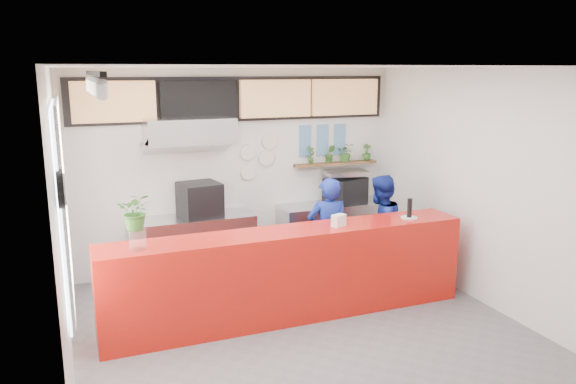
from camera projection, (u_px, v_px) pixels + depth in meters
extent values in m
plane|color=slate|center=(302.00, 330.00, 6.54)|extent=(5.00, 5.00, 0.00)
plane|color=silver|center=(304.00, 67.00, 5.90)|extent=(5.00, 5.00, 0.00)
plane|color=white|center=(238.00, 169.00, 8.49)|extent=(5.00, 0.00, 5.00)
plane|color=white|center=(61.00, 228.00, 5.32)|extent=(0.00, 5.00, 5.00)
plane|color=white|center=(484.00, 188.00, 7.13)|extent=(0.00, 5.00, 5.00)
cube|color=red|center=(289.00, 274.00, 6.79)|extent=(4.50, 0.60, 1.10)
cube|color=beige|center=(237.00, 95.00, 8.25)|extent=(5.00, 0.02, 0.80)
cube|color=#B2B5BA|center=(193.00, 247.00, 8.16)|extent=(1.80, 0.60, 0.90)
cube|color=black|center=(200.00, 200.00, 8.06)|extent=(0.61, 0.61, 0.49)
cube|color=#B2B5BA|center=(189.00, 130.00, 7.75)|extent=(1.20, 0.70, 0.35)
cube|color=#B2B5BA|center=(189.00, 145.00, 7.79)|extent=(1.20, 0.69, 0.31)
cube|color=#B2B5BA|center=(334.00, 230.00, 8.99)|extent=(1.80, 0.60, 0.90)
cube|color=black|center=(345.00, 190.00, 8.91)|extent=(0.73, 0.63, 0.40)
cube|color=#ADB0B4|center=(346.00, 173.00, 8.85)|extent=(0.72, 0.54, 0.06)
cube|color=brown|center=(336.00, 164.00, 8.98)|extent=(1.40, 0.18, 0.04)
cube|color=tan|center=(114.00, 102.00, 7.53)|extent=(1.10, 0.10, 0.55)
cube|color=black|center=(199.00, 100.00, 7.95)|extent=(1.10, 0.10, 0.55)
cube|color=tan|center=(276.00, 99.00, 8.37)|extent=(1.10, 0.10, 0.55)
cube|color=tan|center=(345.00, 97.00, 8.79)|extent=(1.10, 0.10, 0.55)
cube|color=black|center=(237.00, 99.00, 8.23)|extent=(4.80, 0.04, 0.65)
cube|color=silver|center=(62.00, 201.00, 5.56)|extent=(0.04, 2.20, 1.90)
cube|color=#B2B5BA|center=(65.00, 201.00, 5.57)|extent=(0.03, 2.30, 2.00)
cylinder|color=black|center=(61.00, 190.00, 4.40)|extent=(0.05, 0.30, 0.30)
cylinder|color=white|center=(65.00, 189.00, 4.41)|extent=(0.02, 0.26, 0.26)
cube|color=black|center=(94.00, 73.00, 5.16)|extent=(0.05, 2.40, 0.04)
cylinder|color=silver|center=(248.00, 152.00, 8.47)|extent=(0.24, 0.03, 0.24)
cylinder|color=silver|center=(267.00, 158.00, 8.60)|extent=(0.24, 0.03, 0.24)
cylinder|color=silver|center=(248.00, 172.00, 8.53)|extent=(0.24, 0.03, 0.24)
cylinder|color=silver|center=(270.00, 141.00, 8.56)|extent=(0.24, 0.03, 0.24)
cube|color=#598CBF|center=(305.00, 133.00, 8.77)|extent=(0.20, 0.02, 0.25)
cube|color=#598CBF|center=(323.00, 132.00, 8.87)|extent=(0.20, 0.02, 0.25)
cube|color=#598CBF|center=(340.00, 132.00, 8.98)|extent=(0.20, 0.02, 0.25)
cube|color=#598CBF|center=(305.00, 149.00, 8.82)|extent=(0.20, 0.02, 0.25)
cube|color=#598CBF|center=(322.00, 148.00, 8.93)|extent=(0.20, 0.02, 0.25)
cube|color=#598CBF|center=(339.00, 147.00, 9.04)|extent=(0.20, 0.02, 0.25)
imported|color=navy|center=(328.00, 235.00, 7.59)|extent=(0.64, 0.49, 1.57)
imported|color=navy|center=(380.00, 229.00, 7.88)|extent=(0.94, 0.87, 1.55)
imported|color=#316322|center=(310.00, 155.00, 8.78)|extent=(0.18, 0.14, 0.29)
imported|color=#316322|center=(330.00, 154.00, 8.91)|extent=(0.20, 0.18, 0.29)
imported|color=#316322|center=(346.00, 152.00, 9.01)|extent=(0.35, 0.33, 0.30)
imported|color=#316322|center=(367.00, 152.00, 9.15)|extent=(0.17, 0.15, 0.27)
cylinder|color=silver|center=(138.00, 239.00, 5.95)|extent=(0.23, 0.23, 0.22)
imported|color=#316322|center=(136.00, 211.00, 5.88)|extent=(0.42, 0.38, 0.40)
cube|color=silver|center=(339.00, 220.00, 6.84)|extent=(0.19, 0.15, 0.15)
cylinder|color=silver|center=(409.00, 218.00, 7.22)|extent=(0.27, 0.27, 0.02)
cylinder|color=black|center=(410.00, 208.00, 7.19)|extent=(0.08, 0.08, 0.24)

